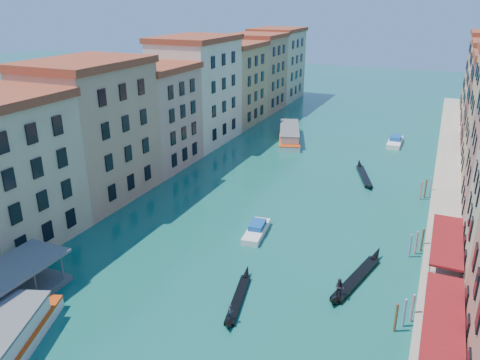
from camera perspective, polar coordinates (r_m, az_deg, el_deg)
The scene contains 10 objects.
left_bank_palazzos at distance 90.56m, azimuth -7.22°, elevation 9.63°, with size 12.80×128.40×21.00m.
quay at distance 81.27m, azimuth 23.89°, elevation -0.18°, with size 4.00×140.00×1.00m, color #A39883.
restaurant_awnings at distance 42.53m, azimuth 23.54°, elevation -16.22°, with size 3.20×44.55×3.12m.
mooring_poles_right at distance 48.19m, azimuth 19.68°, elevation -13.30°, with size 1.44×54.24×3.20m.
vaporetto_far at distance 98.82m, azimuth 6.03°, elevation 5.59°, with size 9.54×18.36×2.68m.
gondola_fore at distance 47.08m, azimuth -0.24°, elevation -14.17°, with size 2.91×10.41×2.09m.
gondola_right at distance 51.19m, azimuth 13.88°, elevation -11.48°, with size 3.97×12.80×2.58m.
gondola_far at distance 80.13m, azimuth 14.86°, elevation 0.59°, with size 4.93×12.31×1.80m.
motorboat_mid at distance 59.04m, azimuth 2.03°, elevation -6.10°, with size 2.87×6.86×1.38m.
motorboat_far at distance 100.28m, azimuth 18.37°, elevation 4.51°, with size 2.55×7.99×1.65m.
Camera 1 is at (19.46, -11.57, 27.60)m, focal length 35.00 mm.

